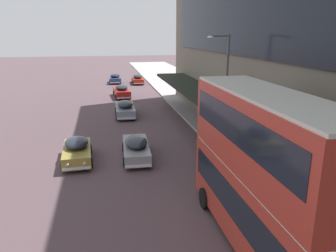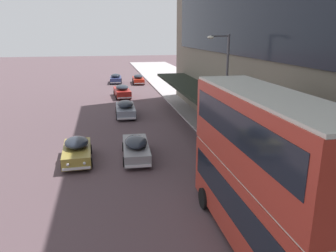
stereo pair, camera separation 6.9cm
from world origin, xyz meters
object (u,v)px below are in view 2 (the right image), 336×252
at_px(street_lamp, 224,87).
at_px(sedan_trailing_near, 138,79).
at_px(sedan_trailing_mid, 136,148).
at_px(transit_bus_kerbside_front, 263,168).
at_px(sedan_second_mid, 77,150).
at_px(sedan_oncoming_rear, 125,108).
at_px(pedestrian_at_kerb, 317,201).
at_px(sedan_second_near, 122,91).
at_px(sedan_lead_near, 116,78).

bearing_deg(street_lamp, sedan_trailing_near, 93.59).
xyz_separation_m(sedan_trailing_mid, sedan_trailing_near, (3.81, 33.29, 0.01)).
bearing_deg(sedan_trailing_mid, transit_bus_kerbside_front, -70.19).
height_order(sedan_second_mid, sedan_oncoming_rear, sedan_oncoming_rear).
relative_size(transit_bus_kerbside_front, street_lamp, 1.20).
xyz_separation_m(sedan_oncoming_rear, street_lamp, (5.78, -11.89, 3.88)).
xyz_separation_m(sedan_oncoming_rear, pedestrian_at_kerb, (6.63, -21.16, 0.39)).
bearing_deg(sedan_oncoming_rear, sedan_second_near, 88.25).
relative_size(sedan_second_near, sedan_oncoming_rear, 1.01).
height_order(sedan_lead_near, sedan_second_mid, sedan_lead_near).
height_order(transit_bus_kerbside_front, sedan_trailing_mid, transit_bus_kerbside_front).
relative_size(sedan_lead_near, sedan_second_mid, 1.01).
distance_m(sedan_trailing_mid, sedan_oncoming_rear, 11.63).
bearing_deg(pedestrian_at_kerb, sedan_second_near, 101.40).
relative_size(sedan_trailing_mid, sedan_second_mid, 1.13).
bearing_deg(pedestrian_at_kerb, transit_bus_kerbside_front, -165.87).
bearing_deg(sedan_trailing_mid, sedan_second_mid, 177.26).
relative_size(sedan_trailing_near, pedestrian_at_kerb, 2.69).
xyz_separation_m(sedan_second_near, pedestrian_at_kerb, (6.32, -31.35, 0.37)).
bearing_deg(sedan_oncoming_rear, sedan_trailing_near, 80.38).
xyz_separation_m(transit_bus_kerbside_front, street_lamp, (2.21, 10.04, 1.37)).
relative_size(sedan_oncoming_rear, street_lamp, 0.64).
bearing_deg(sedan_second_near, transit_bus_kerbside_front, -84.21).
xyz_separation_m(sedan_trailing_near, sedan_second_near, (-3.36, -11.47, 0.06)).
distance_m(sedan_second_mid, street_lamp, 10.50).
bearing_deg(street_lamp, sedan_lead_near, 99.34).
xyz_separation_m(sedan_second_mid, street_lamp, (9.74, -0.45, 3.90)).
height_order(transit_bus_kerbside_front, sedan_lead_near, transit_bus_kerbside_front).
bearing_deg(sedan_oncoming_rear, street_lamp, -64.09).
relative_size(sedan_trailing_mid, sedan_second_near, 0.96).
bearing_deg(transit_bus_kerbside_front, pedestrian_at_kerb, 14.13).
bearing_deg(sedan_second_mid, street_lamp, -2.64).
height_order(sedan_oncoming_rear, pedestrian_at_kerb, pedestrian_at_kerb).
bearing_deg(sedan_oncoming_rear, sedan_lead_near, 89.86).
distance_m(sedan_trailing_near, sedan_oncoming_rear, 21.97).
bearing_deg(street_lamp, pedestrian_at_kerb, -84.72).
distance_m(sedan_second_mid, sedan_second_near, 22.05).
distance_m(transit_bus_kerbside_front, street_lamp, 10.37).
height_order(sedan_trailing_mid, sedan_oncoming_rear, sedan_oncoming_rear).
xyz_separation_m(sedan_lead_near, sedan_trailing_mid, (-0.20, -34.50, -0.03)).
distance_m(sedan_trailing_mid, sedan_second_near, 21.82).
relative_size(sedan_second_mid, sedan_oncoming_rear, 0.87).
xyz_separation_m(transit_bus_kerbside_front, pedestrian_at_kerb, (3.06, 0.77, -2.12)).
bearing_deg(sedan_trailing_near, transit_bus_kerbside_front, -90.13).
bearing_deg(street_lamp, sedan_trailing_mid, 177.43).
height_order(transit_bus_kerbside_front, sedan_second_mid, transit_bus_kerbside_front).
xyz_separation_m(transit_bus_kerbside_front, sedan_trailing_near, (0.10, 43.59, -2.55)).
relative_size(transit_bus_kerbside_front, sedan_trailing_near, 1.89).
xyz_separation_m(sedan_second_mid, sedan_oncoming_rear, (3.96, 11.44, 0.03)).
relative_size(sedan_trailing_mid, sedan_oncoming_rear, 0.98).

